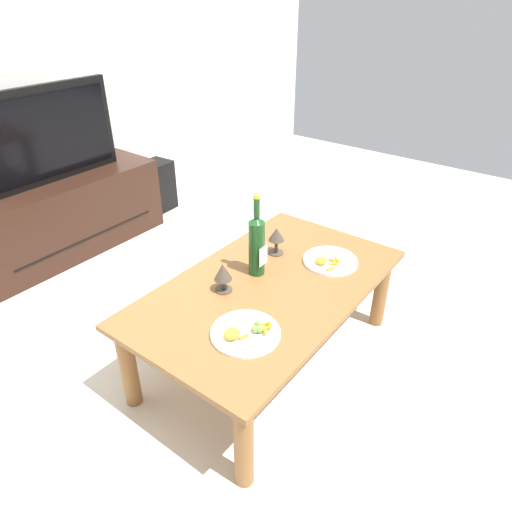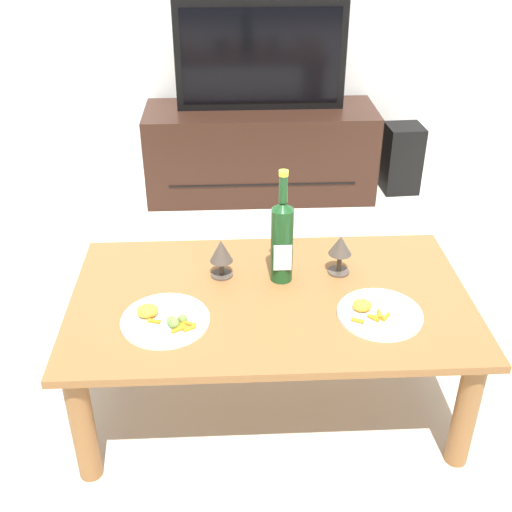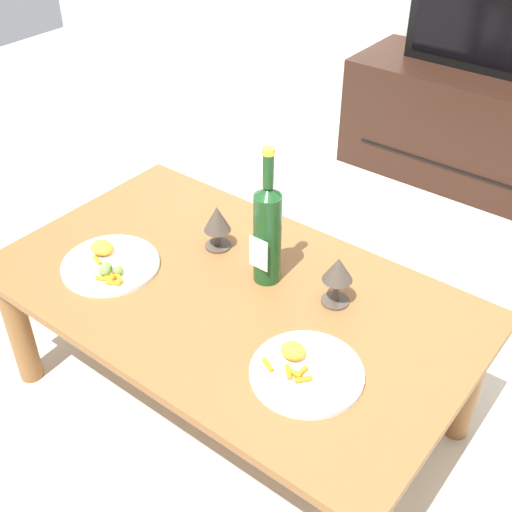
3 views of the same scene
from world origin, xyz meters
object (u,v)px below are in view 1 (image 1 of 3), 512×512
Objects in this scene: goblet_left at (223,273)px; dinner_plate_right at (330,260)px; dining_table at (269,297)px; wine_bottle at (257,243)px; floor_speaker at (159,185)px; tv_stand at (66,215)px; goblet_right at (276,236)px; tv_screen at (47,135)px; dinner_plate_left at (245,332)px.

goblet_left is 0.54m from dinner_plate_right.
dining_table is at bearing 159.15° from dinner_plate_right.
wine_bottle reaches higher than dining_table.
wine_bottle is (-0.82, -1.58, 0.39)m from floor_speaker.
wine_bottle is 0.21m from goblet_left.
goblet_right reaches higher than tv_stand.
tv_screen is 6.48× the size of goblet_right.
wine_bottle reaches higher than dinner_plate_right.
goblet_right is (0.18, -1.55, 0.28)m from tv_stand.
dining_table is 4.76× the size of dinner_plate_left.
dinner_plate_right is at bearing -71.77° from goblet_right.
tv_screen is (-0.00, -0.00, 0.53)m from tv_stand.
tv_stand is at bearing 176.74° from floor_speaker.
tv_screen reaches higher than goblet_left.
dining_table is 0.35m from dinner_plate_left.
tv_stand is 1.58m from goblet_right.
tv_screen is at bearing -90.00° from tv_stand.
wine_bottle is 2.90× the size of goblet_left.
goblet_right reaches higher than goblet_left.
dinner_plate_right is at bearing -81.85° from tv_stand.
goblet_left is (-1.01, -1.55, 0.32)m from floor_speaker.
goblet_left is at bearing -97.80° from tv_stand.
goblet_right is (0.19, 0.03, -0.06)m from wine_bottle.
dining_table is at bearing -120.40° from floor_speaker.
tv_screen is 0.99m from floor_speaker.
floor_speaker is at bearing -0.05° from tv_stand.
dinner_plate_right is at bearing -20.85° from dining_table.
goblet_right is at bearing -83.52° from tv_stand.
goblet_right reaches higher than floor_speaker.
dining_table is 1.00× the size of tv_stand.
goblet_right is at bearing 108.23° from dinner_plate_right.
floor_speaker is 1.82m from wine_bottle.
wine_bottle is 0.38m from dinner_plate_right.
dining_table is 0.35m from dinner_plate_right.
wine_bottle is (-0.02, -1.57, -0.19)m from tv_screen.
goblet_left reaches higher than dinner_plate_right.
wine_bottle is (-0.02, -1.58, 0.33)m from tv_stand.
tv_stand reaches higher than dining_table.
goblet_right is at bearing 24.20° from dinner_plate_left.
wine_bottle is 1.45× the size of dinner_plate_left.
tv_screen reaches higher than dining_table.
dinner_plate_left reaches higher than floor_speaker.
goblet_right is at bearing 8.59° from wine_bottle.
tv_screen is 1.58m from goblet_left.
dining_table is at bearing -39.81° from goblet_left.
dinner_plate_left is at bearing -101.91° from tv_stand.
tv_screen is 1.86m from dinner_plate_left.
dinner_plate_left is at bearing -126.49° from floor_speaker.
tv_screen is at bearing 87.95° from dining_table.
dinner_plate_left is (-0.32, -0.12, 0.08)m from dining_table.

